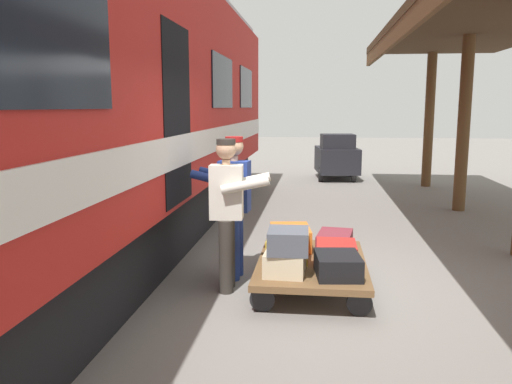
# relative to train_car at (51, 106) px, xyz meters

# --- Properties ---
(ground_plane) EXTENTS (60.00, 60.00, 0.00)m
(ground_plane) POSITION_rel_train_car_xyz_m (-3.33, 0.00, -2.06)
(ground_plane) COLOR slate
(train_car) EXTENTS (3.02, 16.09, 4.00)m
(train_car) POSITION_rel_train_car_xyz_m (0.00, 0.00, 0.00)
(train_car) COLOR #B21E19
(train_car) RESTS_ON ground_plane
(luggage_cart) EXTENTS (1.22, 1.86, 0.33)m
(luggage_cart) POSITION_rel_train_car_xyz_m (-3.03, 0.05, -1.78)
(luggage_cart) COLOR brown
(luggage_cart) RESTS_ON ground_plane
(suitcase_cream_canvas) EXTENTS (0.43, 0.48, 0.24)m
(suitcase_cream_canvas) POSITION_rel_train_car_xyz_m (-2.76, 0.56, -1.61)
(suitcase_cream_canvas) COLOR beige
(suitcase_cream_canvas) RESTS_ON luggage_cart
(suitcase_burgundy_valise) EXTENTS (0.47, 0.64, 0.21)m
(suitcase_burgundy_valise) POSITION_rel_train_car_xyz_m (-3.30, -0.46, -1.63)
(suitcase_burgundy_valise) COLOR maroon
(suitcase_burgundy_valise) RESTS_ON luggage_cart
(suitcase_red_plastic) EXTENTS (0.44, 0.52, 0.21)m
(suitcase_red_plastic) POSITION_rel_train_car_xyz_m (-3.30, 0.05, -1.63)
(suitcase_red_plastic) COLOR #AD231E
(suitcase_red_plastic) RESTS_ON luggage_cart
(suitcase_orange_carryall) EXTENTS (0.55, 0.68, 0.26)m
(suitcase_orange_carryall) POSITION_rel_train_car_xyz_m (-2.76, -0.46, -1.60)
(suitcase_orange_carryall) COLOR #CC6B23
(suitcase_orange_carryall) RESTS_ON luggage_cart
(suitcase_yellow_case) EXTENTS (0.47, 0.49, 0.26)m
(suitcase_yellow_case) POSITION_rel_train_car_xyz_m (-2.76, 0.05, -1.60)
(suitcase_yellow_case) COLOR gold
(suitcase_yellow_case) RESTS_ON luggage_cart
(suitcase_black_hardshell) EXTENTS (0.50, 0.59, 0.23)m
(suitcase_black_hardshell) POSITION_rel_train_car_xyz_m (-3.30, 0.56, -1.62)
(suitcase_black_hardshell) COLOR black
(suitcase_black_hardshell) RESTS_ON luggage_cart
(suitcase_slate_roller) EXTENTS (0.42, 0.47, 0.24)m
(suitcase_slate_roller) POSITION_rel_train_car_xyz_m (-2.79, 0.57, -1.38)
(suitcase_slate_roller) COLOR #4C515B
(suitcase_slate_roller) RESTS_ON suitcase_cream_canvas
(porter_in_overalls) EXTENTS (0.69, 0.46, 1.70)m
(porter_in_overalls) POSITION_rel_train_car_xyz_m (-2.08, -0.24, -1.14)
(porter_in_overalls) COLOR navy
(porter_in_overalls) RESTS_ON ground_plane
(porter_by_door) EXTENTS (0.68, 0.45, 1.70)m
(porter_by_door) POSITION_rel_train_car_xyz_m (-2.10, 0.20, -1.14)
(porter_by_door) COLOR #332D28
(porter_by_door) RESTS_ON ground_plane
(baggage_tug) EXTENTS (1.28, 1.81, 1.30)m
(baggage_tug) POSITION_rel_train_car_xyz_m (-3.62, -9.12, -1.43)
(baggage_tug) COLOR black
(baggage_tug) RESTS_ON ground_plane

